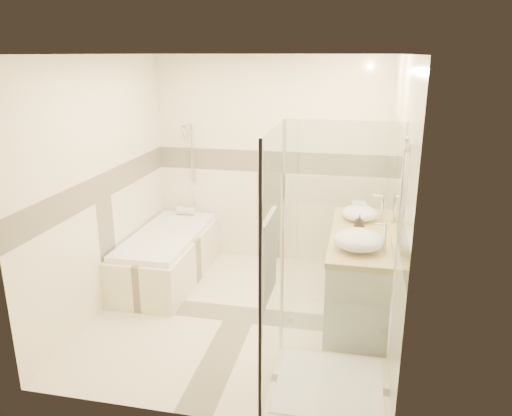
% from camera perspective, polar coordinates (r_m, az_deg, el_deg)
% --- Properties ---
extents(room, '(2.82, 3.02, 2.52)m').
position_cam_1_polar(room, '(4.64, -1.15, 1.64)').
color(room, beige).
rests_on(room, ground).
extents(bathtub, '(0.75, 1.70, 0.56)m').
position_cam_1_polar(bathtub, '(5.84, -10.07, -5.14)').
color(bathtub, beige).
rests_on(bathtub, ground).
extents(vanity, '(0.58, 1.62, 0.85)m').
position_cam_1_polar(vanity, '(5.08, 11.59, -7.28)').
color(vanity, silver).
rests_on(vanity, ground).
extents(shower_enclosure, '(0.96, 0.93, 2.04)m').
position_cam_1_polar(shower_enclosure, '(3.92, 6.97, -13.57)').
color(shower_enclosure, beige).
rests_on(shower_enclosure, ground).
extents(vessel_sink_near, '(0.38, 0.38, 0.15)m').
position_cam_1_polar(vessel_sink_near, '(5.27, 11.77, -0.56)').
color(vessel_sink_near, white).
rests_on(vessel_sink_near, vanity).
extents(vessel_sink_far, '(0.45, 0.45, 0.18)m').
position_cam_1_polar(vessel_sink_far, '(4.48, 11.64, -3.58)').
color(vessel_sink_far, white).
rests_on(vessel_sink_far, vanity).
extents(faucet_near, '(0.12, 0.03, 0.29)m').
position_cam_1_polar(faucet_near, '(5.25, 14.17, 0.27)').
color(faucet_near, silver).
rests_on(faucet_near, vanity).
extents(faucet_far, '(0.11, 0.03, 0.26)m').
position_cam_1_polar(faucet_far, '(4.47, 14.46, -3.01)').
color(faucet_far, silver).
rests_on(faucet_far, vanity).
extents(amenity_bottle_a, '(0.08, 0.08, 0.17)m').
position_cam_1_polar(amenity_bottle_a, '(4.92, 11.72, -1.72)').
color(amenity_bottle_a, black).
rests_on(amenity_bottle_a, vanity).
extents(amenity_bottle_b, '(0.14, 0.14, 0.14)m').
position_cam_1_polar(amenity_bottle_b, '(4.94, 11.71, -1.87)').
color(amenity_bottle_b, black).
rests_on(amenity_bottle_b, vanity).
extents(folded_towels, '(0.19, 0.27, 0.08)m').
position_cam_1_polar(folded_towels, '(5.59, 11.79, 0.09)').
color(folded_towels, silver).
rests_on(folded_towels, vanity).
extents(rolled_towel, '(0.22, 0.10, 0.10)m').
position_cam_1_polar(rolled_towel, '(6.34, -8.01, -0.31)').
color(rolled_towel, silver).
rests_on(rolled_towel, bathtub).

